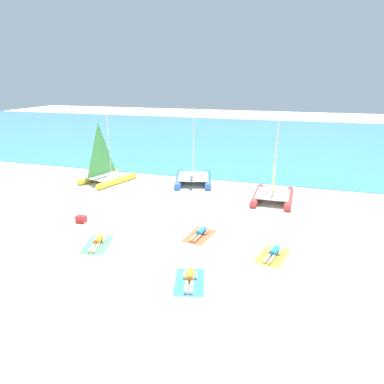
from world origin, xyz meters
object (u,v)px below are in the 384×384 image
object	(u,v)px
sailboat_blue	(193,172)
towel_leftmost	(97,245)
sunbather_center_right	(190,278)
cooler_box	(81,219)
sunbather_rightmost	(273,253)
sailboat_red	(273,189)
sailboat_yellow	(106,172)
towel_center_left	(199,236)
towel_rightmost	(273,256)
sunbather_leftmost	(98,242)
towel_center_right	(190,282)
sunbather_center_left	(200,233)

from	to	relation	value
sailboat_blue	towel_leftmost	size ratio (longest dim) A/B	2.74
sunbather_center_right	cooler_box	world-z (taller)	cooler_box
sunbather_rightmost	sailboat_red	bearing A→B (deg)	108.37
cooler_box	sailboat_yellow	bearing A→B (deg)	110.40
sailboat_yellow	towel_center_left	xyz separation A→B (m)	(9.02, -6.79, -0.71)
towel_center_left	cooler_box	world-z (taller)	cooler_box
sailboat_red	towel_rightmost	size ratio (longest dim) A/B	2.56
cooler_box	towel_rightmost	bearing A→B (deg)	-4.26
sunbather_leftmost	towel_center_left	world-z (taller)	sunbather_leftmost
towel_leftmost	towel_rightmost	world-z (taller)	same
sailboat_yellow	cooler_box	size ratio (longest dim) A/B	9.66
sailboat_red	sailboat_blue	world-z (taller)	sailboat_blue
sailboat_blue	cooler_box	distance (m)	9.42
cooler_box	towel_center_right	bearing A→B (deg)	-27.22
sunbather_leftmost	towel_center_left	size ratio (longest dim) A/B	0.82
towel_center_left	towel_center_right	xyz separation A→B (m)	(0.78, -3.95, 0.00)
sunbather_center_right	sunbather_rightmost	xyz separation A→B (m)	(2.81, 2.95, 0.00)
sunbather_center_left	cooler_box	world-z (taller)	cooler_box
towel_rightmost	sunbather_rightmost	size ratio (longest dim) A/B	1.22
sunbather_leftmost	sunbather_center_right	size ratio (longest dim) A/B	1.00
sailboat_blue	cooler_box	size ratio (longest dim) A/B	10.43
sailboat_red	towel_center_right	bearing A→B (deg)	-101.61
sailboat_yellow	sunbather_leftmost	world-z (taller)	sailboat_yellow
sailboat_blue	towel_rightmost	bearing A→B (deg)	-71.43
sailboat_yellow	towel_center_right	world-z (taller)	sailboat_yellow
towel_center_left	cooler_box	bearing A→B (deg)	-177.70
towel_center_right	cooler_box	xyz separation A→B (m)	(-7.18, 3.69, 0.17)
towel_center_right	towel_center_left	bearing A→B (deg)	101.20
towel_leftmost	towel_center_right	xyz separation A→B (m)	(4.95, -1.64, 0.00)
sailboat_blue	towel_center_right	size ratio (longest dim) A/B	2.74
sunbather_center_left	cooler_box	bearing A→B (deg)	-168.79
sailboat_blue	sunbather_leftmost	bearing A→B (deg)	-112.51
sailboat_red	towel_center_right	xyz separation A→B (m)	(-2.10, -10.21, -0.72)
sailboat_red	towel_center_left	world-z (taller)	sailboat_red
sailboat_blue	sunbather_center_left	bearing A→B (deg)	-86.56
towel_center_left	sunbather_center_left	distance (m)	0.14
sunbather_center_right	towel_center_right	bearing A→B (deg)	-90.00
towel_leftmost	towel_center_right	distance (m)	5.22
towel_center_left	sunbather_center_right	distance (m)	3.96
sailboat_blue	towel_rightmost	world-z (taller)	sailboat_blue
towel_leftmost	sunbather_leftmost	world-z (taller)	sunbather_leftmost
sunbather_leftmost	sailboat_yellow	bearing A→B (deg)	103.57
towel_center_right	cooler_box	size ratio (longest dim) A/B	3.80
sailboat_blue	sunbather_leftmost	size ratio (longest dim) A/B	3.36
sailboat_red	sunbather_leftmost	size ratio (longest dim) A/B	3.13
sailboat_yellow	sunbather_rightmost	xyz separation A→B (m)	(12.60, -7.73, -0.59)
sunbather_rightmost	cooler_box	xyz separation A→B (m)	(-9.98, 0.68, 0.05)
sunbather_center_right	towel_rightmost	world-z (taller)	sunbather_center_right
sailboat_blue	sunbather_center_right	distance (m)	12.93
sailboat_yellow	sunbather_center_right	world-z (taller)	sailboat_yellow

